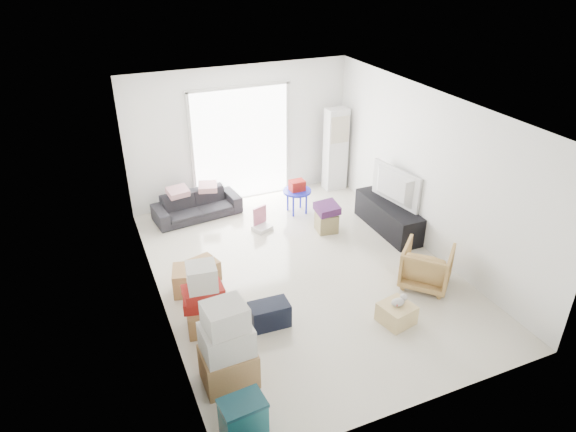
% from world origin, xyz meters
% --- Properties ---
extents(room_shell, '(4.98, 6.48, 3.18)m').
position_xyz_m(room_shell, '(0.00, 0.00, 1.35)').
color(room_shell, beige).
rests_on(room_shell, ground).
extents(sliding_door, '(2.10, 0.04, 2.33)m').
position_xyz_m(sliding_door, '(0.00, 2.98, 1.24)').
color(sliding_door, white).
rests_on(sliding_door, room_shell).
extents(ac_tower, '(0.45, 0.30, 1.75)m').
position_xyz_m(ac_tower, '(1.95, 2.65, 0.88)').
color(ac_tower, silver).
rests_on(ac_tower, room_shell).
extents(tv_console, '(0.48, 1.59, 0.53)m').
position_xyz_m(tv_console, '(2.00, 0.63, 0.26)').
color(tv_console, black).
rests_on(tv_console, room_shell).
extents(television, '(0.85, 1.25, 0.15)m').
position_xyz_m(television, '(2.00, 0.63, 0.60)').
color(television, black).
rests_on(television, tv_console).
extents(sofa, '(1.69, 0.67, 0.64)m').
position_xyz_m(sofa, '(-1.10, 2.50, 0.32)').
color(sofa, '#242428').
rests_on(sofa, room_shell).
extents(pillow_left, '(0.41, 0.35, 0.12)m').
position_xyz_m(pillow_left, '(-1.42, 2.54, 0.70)').
color(pillow_left, '#C69099').
rests_on(pillow_left, sofa).
extents(pillow_right, '(0.37, 0.33, 0.11)m').
position_xyz_m(pillow_right, '(-0.85, 2.54, 0.70)').
color(pillow_right, '#C69099').
rests_on(pillow_right, sofa).
extents(armchair, '(0.97, 0.97, 0.73)m').
position_xyz_m(armchair, '(1.59, -1.07, 0.36)').
color(armchair, '#A87F4B').
rests_on(armchair, room_shell).
extents(storage_bins, '(0.50, 0.37, 0.55)m').
position_xyz_m(storage_bins, '(-1.90, -2.65, 0.27)').
color(storage_bins, '#175D65').
rests_on(storage_bins, room_shell).
extents(box_stack_a, '(0.62, 0.52, 1.15)m').
position_xyz_m(box_stack_a, '(-1.80, -1.80, 0.51)').
color(box_stack_a, '#9F7C47').
rests_on(box_stack_a, room_shell).
extents(box_stack_b, '(0.61, 0.57, 1.02)m').
position_xyz_m(box_stack_b, '(-1.80, -0.73, 0.44)').
color(box_stack_b, '#9F7C47').
rests_on(box_stack_b, room_shell).
extents(box_stack_c, '(0.64, 0.57, 0.39)m').
position_xyz_m(box_stack_c, '(-1.77, 0.18, 0.20)').
color(box_stack_c, '#9F7C47').
rests_on(box_stack_c, room_shell).
extents(loose_box, '(0.50, 0.50, 0.33)m').
position_xyz_m(loose_box, '(-1.52, 0.40, 0.17)').
color(loose_box, '#9F7C47').
rests_on(loose_box, room_shell).
extents(duffel_bag, '(0.56, 0.35, 0.35)m').
position_xyz_m(duffel_bag, '(-0.97, -1.02, 0.17)').
color(duffel_bag, black).
rests_on(duffel_bag, room_shell).
extents(ottoman, '(0.40, 0.40, 0.36)m').
position_xyz_m(ottoman, '(0.94, 1.03, 0.18)').
color(ottoman, '#908154').
rests_on(ottoman, room_shell).
extents(blanket, '(0.41, 0.41, 0.14)m').
position_xyz_m(blanket, '(0.94, 1.03, 0.43)').
color(blanket, '#4E2256').
rests_on(blanket, ottoman).
extents(kids_table, '(0.55, 0.55, 0.68)m').
position_xyz_m(kids_table, '(0.75, 1.91, 0.49)').
color(kids_table, '#1C22C9').
rests_on(kids_table, room_shell).
extents(toy_walker, '(0.39, 0.37, 0.42)m').
position_xyz_m(toy_walker, '(-0.13, 1.56, 0.12)').
color(toy_walker, silver).
rests_on(toy_walker, room_shell).
extents(wood_crate, '(0.50, 0.50, 0.28)m').
position_xyz_m(wood_crate, '(0.67, -1.66, 0.14)').
color(wood_crate, '#D2B679').
rests_on(wood_crate, room_shell).
extents(plush_bunny, '(0.27, 0.15, 0.13)m').
position_xyz_m(plush_bunny, '(0.70, -1.65, 0.34)').
color(plush_bunny, '#B2ADA8').
rests_on(plush_bunny, wood_crate).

